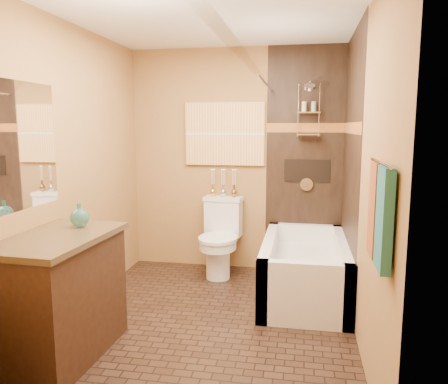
% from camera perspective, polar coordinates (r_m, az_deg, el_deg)
% --- Properties ---
extents(floor, '(3.00, 3.00, 0.00)m').
position_cam_1_polar(floor, '(3.85, -2.10, -16.56)').
color(floor, black).
rests_on(floor, ground).
extents(wall_left, '(0.02, 3.00, 2.50)m').
position_cam_1_polar(wall_left, '(3.94, -19.51, 2.47)').
color(wall_left, '#A66F40').
rests_on(wall_left, floor).
extents(wall_right, '(0.02, 3.00, 2.50)m').
position_cam_1_polar(wall_right, '(3.45, 17.63, 1.76)').
color(wall_right, '#A66F40').
rests_on(wall_right, floor).
extents(wall_back, '(2.40, 0.02, 2.50)m').
position_cam_1_polar(wall_back, '(4.98, 1.54, 4.13)').
color(wall_back, '#A66F40').
rests_on(wall_back, floor).
extents(wall_front, '(2.40, 0.02, 2.50)m').
position_cam_1_polar(wall_front, '(2.08, -11.19, -2.25)').
color(wall_front, '#A66F40').
rests_on(wall_front, floor).
extents(ceiling, '(3.00, 3.00, 0.00)m').
position_cam_1_polar(ceiling, '(3.59, -2.34, 22.50)').
color(ceiling, silver).
rests_on(ceiling, wall_back).
extents(alcove_tile_back, '(0.85, 0.01, 2.50)m').
position_cam_1_polar(alcove_tile_back, '(4.91, 10.52, 3.93)').
color(alcove_tile_back, black).
rests_on(alcove_tile_back, wall_back).
extents(alcove_tile_right, '(0.01, 1.50, 2.50)m').
position_cam_1_polar(alcove_tile_right, '(4.19, 16.19, 2.96)').
color(alcove_tile_right, black).
rests_on(alcove_tile_right, wall_right).
extents(mosaic_band_back, '(0.85, 0.01, 0.10)m').
position_cam_1_polar(mosaic_band_back, '(4.88, 10.64, 8.25)').
color(mosaic_band_back, '#914A1A').
rests_on(mosaic_band_back, alcove_tile_back).
extents(mosaic_band_right, '(0.01, 1.50, 0.10)m').
position_cam_1_polar(mosaic_band_right, '(4.17, 16.27, 8.02)').
color(mosaic_band_right, '#914A1A').
rests_on(mosaic_band_right, alcove_tile_right).
extents(alcove_niche, '(0.50, 0.01, 0.25)m').
position_cam_1_polar(alcove_niche, '(4.91, 10.78, 2.75)').
color(alcove_niche, black).
rests_on(alcove_niche, alcove_tile_back).
extents(shower_fixtures, '(0.24, 0.33, 1.16)m').
position_cam_1_polar(shower_fixtures, '(4.78, 10.96, 8.79)').
color(shower_fixtures, silver).
rests_on(shower_fixtures, floor).
extents(curtain_rod, '(0.03, 1.55, 0.03)m').
position_cam_1_polar(curtain_rod, '(4.19, 5.54, 13.81)').
color(curtain_rod, silver).
rests_on(curtain_rod, wall_back).
extents(towel_bar, '(0.02, 0.55, 0.02)m').
position_cam_1_polar(towel_bar, '(2.39, 19.77, 3.62)').
color(towel_bar, silver).
rests_on(towel_bar, wall_right).
extents(towel_teal, '(0.05, 0.22, 0.52)m').
position_cam_1_polar(towel_teal, '(2.30, 20.20, -3.36)').
color(towel_teal, '#206A6D').
rests_on(towel_teal, towel_bar).
extents(towel_rust, '(0.05, 0.22, 0.52)m').
position_cam_1_polar(towel_rust, '(2.56, 19.22, -2.18)').
color(towel_rust, brown).
rests_on(towel_rust, towel_bar).
extents(sunset_painting, '(0.90, 0.04, 0.70)m').
position_cam_1_polar(sunset_painting, '(4.96, 0.09, 7.59)').
color(sunset_painting, orange).
rests_on(sunset_painting, wall_back).
extents(vanity_mirror, '(0.01, 1.00, 0.90)m').
position_cam_1_polar(vanity_mirror, '(3.31, -25.76, 5.38)').
color(vanity_mirror, white).
rests_on(vanity_mirror, wall_left).
extents(bathtub, '(0.80, 1.50, 0.55)m').
position_cam_1_polar(bathtub, '(4.39, 10.49, -10.38)').
color(bathtub, white).
rests_on(bathtub, floor).
extents(toilet, '(0.45, 0.65, 0.85)m').
position_cam_1_polar(toilet, '(4.84, -0.50, -5.87)').
color(toilet, white).
rests_on(toilet, floor).
extents(vanity, '(0.66, 1.03, 0.89)m').
position_cam_1_polar(vanity, '(3.38, -20.87, -12.60)').
color(vanity, black).
rests_on(vanity, floor).
extents(teal_bottle, '(0.18, 0.18, 0.22)m').
position_cam_1_polar(teal_bottle, '(3.43, -18.36, -2.89)').
color(teal_bottle, '#277568').
rests_on(teal_bottle, vanity).
extents(bud_vases, '(0.31, 0.07, 0.31)m').
position_cam_1_polar(bud_vases, '(4.91, -0.09, 1.29)').
color(bud_vases, gold).
rests_on(bud_vases, toilet).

